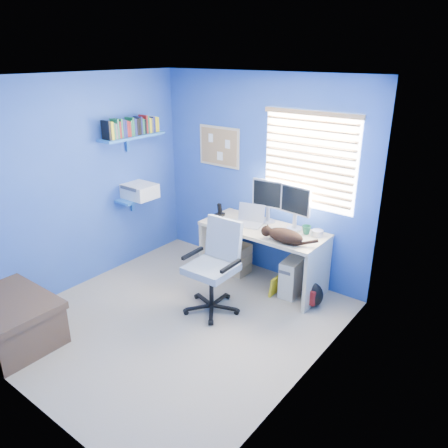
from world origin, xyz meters
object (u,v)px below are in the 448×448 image
Objects in this scene: laptop at (248,216)px; cat at (285,236)px; tower_pc at (293,276)px; desk at (263,256)px; office_chair at (214,278)px.

laptop reaches higher than cat.
desk is at bearing 179.17° from tower_pc.
cat is (0.62, -0.17, -0.03)m from laptop.
cat is at bearing -98.07° from tower_pc.
office_chair is at bearing -98.03° from laptop.
laptop is 0.73× the size of tower_pc.
laptop is 0.64m from cat.
desk is 1.49× the size of office_chair.
tower_pc is (0.42, 0.03, -0.14)m from desk.
office_chair is (0.10, -0.78, -0.47)m from laptop.
laptop reaches higher than tower_pc.
laptop is 0.91m from office_chair.
laptop is 0.78× the size of cat.
tower_pc is at bearing 57.72° from office_chair.
cat is at bearing 49.43° from office_chair.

